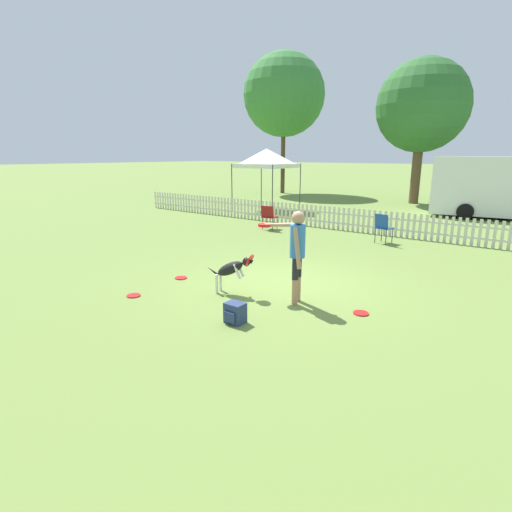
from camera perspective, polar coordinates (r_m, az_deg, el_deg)
ground_plane at (r=8.61m, az=4.02°, el=-4.03°), size 240.00×240.00×0.00m
handler_person at (r=7.29m, az=5.67°, el=1.47°), size 1.12×0.46×1.73m
leaping_dog at (r=7.87m, az=-3.45°, el=-1.80°), size 1.03×0.46×0.85m
frisbee_near_handler at (r=8.24m, az=-17.10°, el=-5.42°), size 0.27×0.27×0.02m
frisbee_near_dog at (r=7.27m, az=14.75°, el=-7.90°), size 0.27×0.27×0.02m
frisbee_midfield at (r=9.13m, az=-10.68°, el=-3.08°), size 0.27×0.27×0.02m
backpack_on_grass at (r=6.64m, az=-3.04°, el=-8.13°), size 0.31×0.29×0.34m
picket_fence at (r=14.32m, az=18.69°, el=4.38°), size 24.83×0.04×0.84m
folding_chair_blue_left at (r=14.76m, az=1.82°, el=5.86°), size 0.58×0.59×0.89m
folding_chair_center at (r=13.00m, az=17.69°, el=4.16°), size 0.52×0.54×0.93m
canopy_tent_main at (r=19.86m, az=1.52°, el=13.78°), size 2.45×2.45×2.98m
equipment_trailer at (r=20.21m, az=29.51°, el=8.72°), size 4.78×2.65×2.62m
tree_left_grove at (r=29.45m, az=4.02°, el=21.96°), size 5.57×5.57×9.44m
tree_right_grove at (r=24.67m, az=22.68°, el=19.12°), size 4.91×4.91×7.70m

